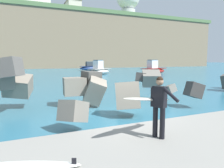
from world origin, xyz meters
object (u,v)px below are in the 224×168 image
station_building_central (11,2)px  station_building_east (40,1)px  boat_near_left (99,70)px  boat_near_right (91,67)px  surfer_with_board (155,102)px  radar_dome (128,0)px  spare_surfboard (34,165)px  boat_near_centre (154,70)px  station_building_annex (29,2)px  station_building_west (73,8)px

station_building_central → station_building_east: station_building_east is taller
station_building_central → boat_near_left: bearing=-72.2°
boat_near_right → surfer_with_board: bearing=-106.4°
boat_near_left → station_building_central: bearing=107.8°
surfer_with_board → radar_dome: radar_dome is taller
spare_surfboard → radar_dome: bearing=60.1°
spare_surfboard → boat_near_centre: 33.84m
boat_near_left → radar_dome: 54.92m
boat_near_left → station_building_central: size_ratio=0.68×
boat_near_left → boat_near_centre: (8.82, -3.46, 0.02)m
surfer_with_board → station_building_annex: 72.06m
radar_dome → station_building_annex: size_ratio=1.55×
surfer_with_board → station_building_east: bearing=86.4°
boat_near_centre → station_building_central: bearing=116.0°
boat_near_right → station_building_west: station_building_west is taller
boat_near_left → station_building_central: station_building_central is taller
surfer_with_board → station_building_central: (-4.25, 71.68, 19.63)m
boat_near_centre → station_building_central: size_ratio=0.83×
radar_dome → station_building_annex: 36.14m
surfer_with_board → boat_near_centre: (18.22, 25.66, -0.48)m
station_building_east → radar_dome: bearing=-0.7°
surfer_with_board → station_building_central: station_building_central is taller
boat_near_left → boat_near_centre: bearing=-21.4°
surfer_with_board → boat_near_centre: bearing=54.6°
boat_near_centre → station_building_annex: bearing=111.5°
boat_near_left → radar_dome: bearing=55.8°
radar_dome → station_building_west: radar_dome is taller
boat_near_right → station_building_central: (-17.35, 27.11, 20.21)m
surfer_with_board → station_building_west: bearing=77.7°
spare_surfboard → station_building_west: 75.97m
surfer_with_board → station_building_east: station_building_east is taller
boat_near_centre → station_building_annex: size_ratio=0.82×
surfer_with_board → station_building_east: size_ratio=0.33×
boat_near_left → station_building_annex: 45.74m
boat_near_right → boat_near_centre: bearing=-74.9°
boat_near_left → station_building_east: bearing=97.0°
station_building_east → surfer_with_board: bearing=-93.6°
spare_surfboard → boat_near_centre: boat_near_centre is taller
station_building_west → station_building_annex: bearing=-175.9°
station_building_west → radar_dome: bearing=-1.9°
surfer_with_board → station_building_west: (15.34, 70.33, 19.50)m
station_building_west → surfer_with_board: bearing=-102.3°
station_building_east → station_building_central: bearing=169.1°
spare_surfboard → station_building_west: (18.69, 70.72, 20.50)m
boat_near_centre → station_building_west: station_building_west is taller
boat_near_left → station_building_annex: size_ratio=0.67×
boat_near_left → radar_dome: radar_dome is taller
spare_surfboard → station_building_central: 74.97m
boat_near_right → station_building_annex: bearing=115.9°
spare_surfboard → boat_near_centre: (21.57, 26.06, 0.52)m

